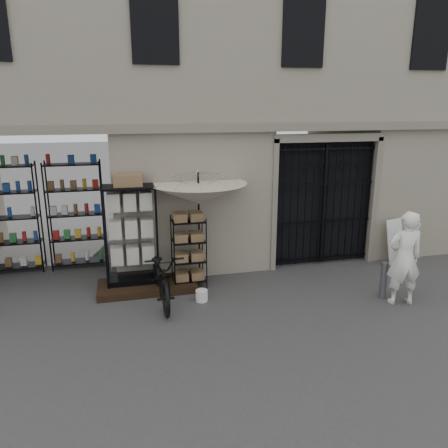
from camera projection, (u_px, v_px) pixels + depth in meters
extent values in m
plane|color=black|center=(283.00, 310.00, 8.15)|extent=(80.00, 80.00, 0.00)
cube|color=gray|center=(231.00, 71.00, 10.70)|extent=(14.00, 4.00, 9.00)
cube|color=black|center=(41.00, 211.00, 9.36)|extent=(3.00, 1.70, 3.00)
cube|color=black|center=(44.00, 217.00, 9.89)|extent=(2.70, 0.50, 2.50)
cube|color=black|center=(320.00, 202.00, 10.28)|extent=(2.50, 0.06, 3.00)
cube|color=black|center=(323.00, 205.00, 10.14)|extent=(0.05, 0.05, 2.80)
cube|color=black|center=(147.00, 286.00, 9.04)|extent=(2.00, 0.90, 0.15)
cube|color=black|center=(133.00, 278.00, 9.13)|extent=(1.15, 0.89, 0.11)
cube|color=silver|center=(127.00, 239.00, 8.58)|extent=(0.90, 0.30, 1.88)
cube|color=silver|center=(131.00, 240.00, 8.91)|extent=(0.95, 0.68, 1.57)
cube|color=olive|center=(128.00, 183.00, 8.60)|extent=(0.66, 0.57, 0.22)
cube|color=black|center=(189.00, 252.00, 9.06)|extent=(0.73, 0.58, 1.51)
cube|color=olive|center=(189.00, 254.00, 9.08)|extent=(0.63, 0.47, 1.13)
cylinder|color=black|center=(199.00, 228.00, 9.18)|extent=(0.04, 0.04, 2.38)
imported|color=beige|center=(198.00, 188.00, 8.95)|extent=(1.75, 1.78, 1.60)
cylinder|color=silver|center=(202.00, 295.00, 8.51)|extent=(0.27, 0.27, 0.23)
imported|color=black|center=(162.00, 301.00, 8.55)|extent=(0.75, 1.09, 2.02)
cylinder|color=slate|center=(384.00, 280.00, 8.59)|extent=(0.14, 0.14, 0.74)
imported|color=white|center=(399.00, 302.00, 8.47)|extent=(0.92, 1.90, 0.44)
cube|color=silver|center=(407.00, 245.00, 10.15)|extent=(0.55, 0.38, 1.06)
cube|color=silver|center=(395.00, 241.00, 10.43)|extent=(0.55, 0.38, 1.06)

